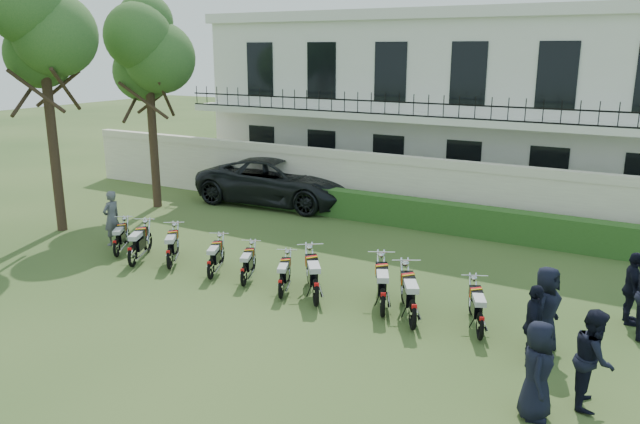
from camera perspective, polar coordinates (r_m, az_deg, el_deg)
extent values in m
plane|color=#2E491D|center=(15.90, -3.57, -7.31)|extent=(100.00, 100.00, 0.00)
cube|color=#EFE4C9|center=(22.41, 7.65, 1.82)|extent=(30.00, 0.30, 2.00)
cube|color=#EFE4C9|center=(22.19, 7.75, 4.72)|extent=(30.00, 0.35, 0.30)
cube|color=#284C1B|center=(21.46, 9.27, -0.20)|extent=(18.00, 0.60, 1.00)
cube|color=silver|center=(27.63, 12.62, 9.29)|extent=(20.00, 8.00, 7.00)
cube|color=silver|center=(27.54, 13.07, 16.97)|extent=(20.40, 8.40, 0.40)
cube|color=silver|center=(23.20, 9.10, 8.47)|extent=(20.00, 1.40, 0.25)
cube|color=black|center=(22.54, 8.56, 9.85)|extent=(20.00, 0.05, 0.05)
cube|color=black|center=(22.58, 8.52, 8.71)|extent=(20.00, 0.05, 0.05)
cube|color=black|center=(27.59, -5.29, 5.59)|extent=(1.30, 0.12, 2.20)
cube|color=black|center=(27.25, -5.46, 12.87)|extent=(1.30, 0.12, 2.20)
cube|color=black|center=(26.01, 0.17, 5.09)|extent=(1.30, 0.12, 2.20)
cube|color=black|center=(25.65, 0.17, 12.82)|extent=(1.30, 0.12, 2.20)
cube|color=black|center=(24.69, 6.25, 4.48)|extent=(1.30, 0.12, 2.20)
cube|color=black|center=(24.31, 6.49, 12.63)|extent=(1.30, 0.12, 2.20)
cube|color=black|center=(23.68, 12.93, 3.76)|extent=(1.30, 0.12, 2.20)
cube|color=black|center=(23.29, 13.43, 12.24)|extent=(1.30, 0.12, 2.20)
cube|color=black|center=(23.02, 20.08, 2.92)|extent=(1.30, 0.12, 2.20)
cube|color=black|center=(22.61, 20.87, 11.62)|extent=(1.30, 0.12, 2.20)
cylinder|color=#473323|center=(22.28, -23.21, 5.86)|extent=(0.32, 0.32, 5.95)
sphere|color=#2C5823|center=(21.89, -23.05, 14.70)|extent=(2.60, 2.60, 2.60)
sphere|color=#2C5823|center=(22.74, -24.28, 13.03)|extent=(2.20, 2.20, 2.20)
sphere|color=#2C5823|center=(21.74, -25.30, 16.74)|extent=(2.40, 2.40, 2.40)
cylinder|color=#473323|center=(24.57, -15.00, 6.44)|extent=(0.32, 0.32, 5.25)
sphere|color=#2C5823|center=(24.21, -14.45, 13.50)|extent=(2.60, 2.60, 2.60)
sphere|color=#2C5823|center=(24.99, -15.90, 12.23)|extent=(2.20, 2.20, 2.20)
sphere|color=#2C5823|center=(23.92, -16.30, 15.17)|extent=(2.40, 2.40, 2.40)
sphere|color=#2C5823|center=(24.36, -15.70, 16.43)|extent=(2.00, 2.00, 2.00)
torus|color=black|center=(18.69, -18.55, -3.77)|extent=(0.38, 0.51, 0.56)
torus|color=black|center=(19.79, -17.68, -2.68)|extent=(0.38, 0.51, 0.56)
cube|color=black|center=(19.15, -18.17, -2.85)|extent=(0.41, 0.51, 0.28)
cube|color=black|center=(19.28, -18.07, -1.96)|extent=(0.43, 0.48, 0.20)
cube|color=red|center=(19.28, -18.08, -1.94)|extent=(0.21, 0.24, 0.21)
cube|color=#DAA50B|center=(19.23, -18.12, -1.98)|extent=(0.19, 0.23, 0.21)
cube|color=#B9B9B9|center=(18.84, -18.42, -2.26)|extent=(0.46, 0.54, 0.11)
cylinder|color=silver|center=(19.48, -17.93, -0.94)|extent=(0.48, 0.32, 0.03)
torus|color=black|center=(17.63, -17.48, -4.66)|extent=(0.37, 0.61, 0.63)
torus|color=black|center=(18.83, -16.09, -3.31)|extent=(0.37, 0.61, 0.63)
cube|color=black|center=(18.14, -16.85, -3.55)|extent=(0.42, 0.59, 0.31)
cube|color=black|center=(18.27, -16.67, -2.48)|extent=(0.45, 0.54, 0.23)
cube|color=red|center=(18.27, -16.67, -2.45)|extent=(0.25, 0.26, 0.24)
cube|color=#DAA50B|center=(18.21, -16.74, -2.51)|extent=(0.23, 0.24, 0.24)
cube|color=#B9B9B9|center=(17.79, -17.22, -2.85)|extent=(0.48, 0.62, 0.12)
cylinder|color=silver|center=(18.48, -16.41, -1.26)|extent=(0.57, 0.31, 0.03)
torus|color=black|center=(17.18, -13.92, -4.95)|extent=(0.42, 0.55, 0.61)
torus|color=black|center=(18.39, -13.29, -3.60)|extent=(0.42, 0.55, 0.61)
cube|color=black|center=(17.69, -13.65, -3.84)|extent=(0.46, 0.56, 0.30)
cube|color=black|center=(17.82, -13.59, -2.79)|extent=(0.47, 0.52, 0.22)
cube|color=red|center=(17.82, -13.59, -2.76)|extent=(0.22, 0.27, 0.23)
cube|color=#DAA50B|center=(17.76, -13.62, -2.81)|extent=(0.20, 0.25, 0.23)
cube|color=#B9B9B9|center=(17.34, -13.84, -3.16)|extent=(0.51, 0.59, 0.12)
cylinder|color=silver|center=(18.04, -13.49, -1.57)|extent=(0.51, 0.36, 0.03)
torus|color=black|center=(16.26, -10.47, -5.97)|extent=(0.32, 0.55, 0.57)
torus|color=black|center=(17.36, -9.47, -4.57)|extent=(0.32, 0.55, 0.57)
cube|color=black|center=(16.72, -10.02, -4.85)|extent=(0.37, 0.53, 0.28)
cube|color=black|center=(16.84, -9.88, -3.81)|extent=(0.40, 0.48, 0.20)
cube|color=red|center=(16.83, -9.88, -3.78)|extent=(0.23, 0.23, 0.21)
cube|color=#DAA50B|center=(16.78, -9.92, -3.84)|extent=(0.21, 0.21, 0.21)
cube|color=#B9B9B9|center=(16.40, -10.27, -4.20)|extent=(0.42, 0.56, 0.11)
cylinder|color=silver|center=(17.03, -9.68, -2.60)|extent=(0.52, 0.26, 0.03)
torus|color=black|center=(15.69, -7.43, -6.67)|extent=(0.30, 0.53, 0.54)
torus|color=black|center=(16.75, -6.55, -5.24)|extent=(0.30, 0.53, 0.54)
cube|color=black|center=(16.13, -7.03, -5.54)|extent=(0.35, 0.51, 0.27)
cube|color=black|center=(16.24, -6.90, -4.50)|extent=(0.38, 0.46, 0.20)
cube|color=red|center=(16.23, -6.90, -4.47)|extent=(0.22, 0.22, 0.20)
cube|color=#DAA50B|center=(16.19, -6.94, -4.53)|extent=(0.20, 0.20, 0.20)
cube|color=#B9B9B9|center=(15.82, -7.24, -4.90)|extent=(0.40, 0.53, 0.11)
cylinder|color=silver|center=(16.42, -6.72, -3.29)|extent=(0.50, 0.24, 0.03)
torus|color=black|center=(14.84, -3.93, -7.86)|extent=(0.30, 0.53, 0.55)
torus|color=black|center=(15.91, -3.24, -6.26)|extent=(0.30, 0.53, 0.55)
cube|color=black|center=(15.28, -3.61, -6.62)|extent=(0.35, 0.51, 0.27)
cube|color=black|center=(15.39, -3.50, -5.51)|extent=(0.38, 0.46, 0.20)
cube|color=red|center=(15.38, -3.50, -5.48)|extent=(0.22, 0.22, 0.21)
cube|color=#DAA50B|center=(15.33, -3.53, -5.55)|extent=(0.20, 0.20, 0.21)
cube|color=#B9B9B9|center=(14.96, -3.77, -5.97)|extent=(0.40, 0.54, 0.11)
cylinder|color=silver|center=(15.56, -3.35, -4.22)|extent=(0.50, 0.24, 0.03)
torus|color=black|center=(14.21, -0.07, -8.61)|extent=(0.48, 0.60, 0.68)
torus|color=black|center=(15.53, -0.69, -6.51)|extent=(0.48, 0.60, 0.68)
cube|color=black|center=(14.75, -0.37, -7.00)|extent=(0.52, 0.61, 0.33)
cube|color=black|center=(14.88, -0.48, -5.56)|extent=(0.53, 0.57, 0.24)
cube|color=red|center=(14.88, -0.48, -5.52)|extent=(0.24, 0.30, 0.25)
cube|color=#DAA50B|center=(14.82, -0.45, -5.61)|extent=(0.21, 0.28, 0.25)
cube|color=#B9B9B9|center=(14.35, -0.24, -6.16)|extent=(0.58, 0.65, 0.13)
cylinder|color=silver|center=(15.10, -0.63, -3.92)|extent=(0.56, 0.42, 0.03)
torus|color=black|center=(13.74, 5.85, -9.54)|extent=(0.39, 0.65, 0.67)
torus|color=black|center=(15.06, 5.64, -7.30)|extent=(0.39, 0.65, 0.67)
cube|color=black|center=(14.28, 5.77, -7.85)|extent=(0.45, 0.63, 0.33)
cube|color=black|center=(14.41, 5.76, -6.37)|extent=(0.48, 0.57, 0.24)
cube|color=red|center=(14.40, 5.76, -6.33)|extent=(0.27, 0.28, 0.25)
cube|color=#DAA50B|center=(14.34, 5.77, -6.42)|extent=(0.25, 0.25, 0.25)
cube|color=#B9B9B9|center=(13.88, 5.85, -7.02)|extent=(0.50, 0.66, 0.13)
cylinder|color=silver|center=(14.62, 5.74, -4.66)|extent=(0.61, 0.32, 0.03)
torus|color=black|center=(13.20, 8.89, -10.69)|extent=(0.42, 0.64, 0.68)
torus|color=black|center=(14.51, 8.07, -8.24)|extent=(0.42, 0.64, 0.68)
cube|color=black|center=(13.73, 8.52, -8.86)|extent=(0.48, 0.63, 0.33)
cube|color=black|center=(13.85, 8.42, -7.30)|extent=(0.50, 0.58, 0.25)
cube|color=red|center=(13.85, 8.42, -7.26)|extent=(0.26, 0.29, 0.26)
cube|color=#DAA50B|center=(13.79, 8.46, -7.36)|extent=(0.24, 0.26, 0.26)
cube|color=#B9B9B9|center=(13.33, 8.75, -8.02)|extent=(0.53, 0.67, 0.13)
cylinder|color=silver|center=(14.06, 8.27, -5.49)|extent=(0.60, 0.36, 0.03)
torus|color=black|center=(13.14, 14.82, -11.35)|extent=(0.32, 0.58, 0.60)
torus|color=black|center=(14.28, 14.05, -9.11)|extent=(0.32, 0.58, 0.60)
cube|color=black|center=(13.60, 14.49, -9.71)|extent=(0.38, 0.57, 0.29)
cube|color=black|center=(13.70, 14.42, -8.31)|extent=(0.41, 0.51, 0.22)
cube|color=red|center=(13.70, 14.42, -8.27)|extent=(0.25, 0.24, 0.23)
cube|color=#DAA50B|center=(13.65, 14.46, -8.37)|extent=(0.22, 0.22, 0.23)
cube|color=#B9B9B9|center=(13.24, 14.74, -8.98)|extent=(0.43, 0.59, 0.12)
cylinder|color=silver|center=(13.88, 14.31, -6.68)|extent=(0.55, 0.27, 0.03)
imported|color=black|center=(24.59, -3.72, 2.83)|extent=(6.67, 3.46, 1.80)
imported|color=slate|center=(20.39, -18.50, -0.52)|extent=(0.42, 0.63, 1.72)
imported|color=black|center=(11.13, 19.25, -13.50)|extent=(0.67, 0.91, 1.71)
imported|color=black|center=(11.80, 23.72, -12.13)|extent=(0.78, 0.94, 1.76)
imported|color=black|center=(12.80, 18.93, -9.80)|extent=(0.55, 1.01, 1.64)
imported|color=black|center=(13.43, 19.92, -8.37)|extent=(0.69, 0.95, 1.79)
imported|color=black|center=(15.48, 26.63, -6.26)|extent=(0.59, 1.03, 1.66)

